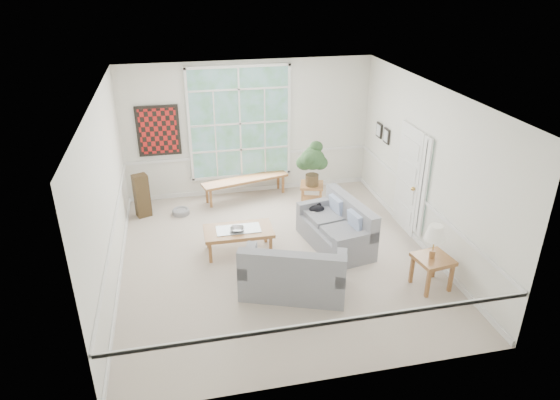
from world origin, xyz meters
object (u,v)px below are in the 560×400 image
at_px(coffee_table, 239,241).
at_px(loveseat_right, 335,224).
at_px(end_table, 312,194).
at_px(loveseat_front, 294,267).
at_px(side_table, 431,272).

bearing_deg(coffee_table, loveseat_right, -4.38).
bearing_deg(end_table, coffee_table, -138.25).
xyz_separation_m(loveseat_right, end_table, (0.04, 1.79, -0.20)).
bearing_deg(loveseat_right, coffee_table, 164.34).
relative_size(loveseat_front, coffee_table, 1.33).
bearing_deg(side_table, loveseat_right, 125.07).
distance_m(loveseat_front, side_table, 2.25).
relative_size(loveseat_right, coffee_table, 1.32).
bearing_deg(end_table, side_table, -72.32).
xyz_separation_m(end_table, side_table, (1.08, -3.39, 0.03)).
bearing_deg(loveseat_right, loveseat_front, -142.18).
bearing_deg(coffee_table, loveseat_front, -63.07).
xyz_separation_m(loveseat_front, end_table, (1.14, 3.03, -0.20)).
xyz_separation_m(loveseat_right, loveseat_front, (-1.09, -1.24, 0.01)).
bearing_deg(loveseat_front, side_table, 11.23).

